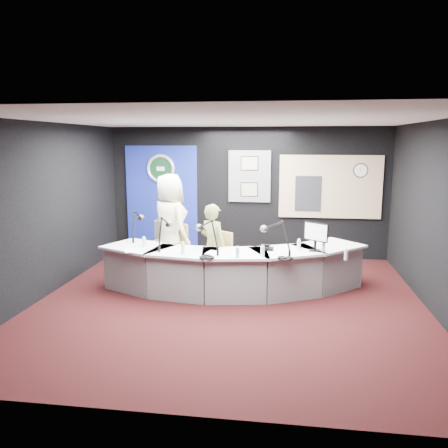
# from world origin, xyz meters

# --- Properties ---
(ground) EXTENTS (6.00, 6.00, 0.00)m
(ground) POSITION_xyz_m (0.00, 0.00, 0.00)
(ground) COLOR black
(ground) RESTS_ON ground
(ceiling) EXTENTS (6.00, 6.00, 0.02)m
(ceiling) POSITION_xyz_m (0.00, 0.00, 2.80)
(ceiling) COLOR silver
(ceiling) RESTS_ON ground
(wall_back) EXTENTS (6.00, 0.02, 2.80)m
(wall_back) POSITION_xyz_m (0.00, 3.00, 1.40)
(wall_back) COLOR black
(wall_back) RESTS_ON ground
(wall_front) EXTENTS (6.00, 0.02, 2.80)m
(wall_front) POSITION_xyz_m (0.00, -3.00, 1.40)
(wall_front) COLOR black
(wall_front) RESTS_ON ground
(wall_left) EXTENTS (0.02, 6.00, 2.80)m
(wall_left) POSITION_xyz_m (-3.00, 0.00, 1.40)
(wall_left) COLOR black
(wall_left) RESTS_ON ground
(wall_right) EXTENTS (0.02, 6.00, 2.80)m
(wall_right) POSITION_xyz_m (3.00, 0.00, 1.40)
(wall_right) COLOR black
(wall_right) RESTS_ON ground
(broadcast_desk) EXTENTS (4.50, 1.90, 0.75)m
(broadcast_desk) POSITION_xyz_m (-0.05, 0.55, 0.38)
(broadcast_desk) COLOR silver
(broadcast_desk) RESTS_ON ground
(backdrop_panel) EXTENTS (1.60, 0.05, 2.30)m
(backdrop_panel) POSITION_xyz_m (-1.90, 2.97, 1.25)
(backdrop_panel) COLOR navy
(backdrop_panel) RESTS_ON wall_back
(agency_seal) EXTENTS (0.63, 0.07, 0.63)m
(agency_seal) POSITION_xyz_m (-1.90, 2.93, 1.90)
(agency_seal) COLOR silver
(agency_seal) RESTS_ON backdrop_panel
(seal_center) EXTENTS (0.48, 0.01, 0.48)m
(seal_center) POSITION_xyz_m (-1.90, 2.94, 1.90)
(seal_center) COLOR #0E3318
(seal_center) RESTS_ON backdrop_panel
(pinboard) EXTENTS (0.90, 0.04, 1.10)m
(pinboard) POSITION_xyz_m (0.05, 2.97, 1.75)
(pinboard) COLOR slate
(pinboard) RESTS_ON wall_back
(framed_photo_upper) EXTENTS (0.34, 0.02, 0.27)m
(framed_photo_upper) POSITION_xyz_m (0.05, 2.94, 2.03)
(framed_photo_upper) COLOR gray
(framed_photo_upper) RESTS_ON pinboard
(framed_photo_lower) EXTENTS (0.34, 0.02, 0.27)m
(framed_photo_lower) POSITION_xyz_m (0.05, 2.94, 1.47)
(framed_photo_lower) COLOR gray
(framed_photo_lower) RESTS_ON pinboard
(booth_window_frame) EXTENTS (2.12, 0.06, 1.32)m
(booth_window_frame) POSITION_xyz_m (1.75, 2.97, 1.55)
(booth_window_frame) COLOR tan
(booth_window_frame) RESTS_ON wall_back
(booth_glow) EXTENTS (2.00, 0.02, 1.20)m
(booth_glow) POSITION_xyz_m (1.75, 2.96, 1.55)
(booth_glow) COLOR #FFE0A1
(booth_glow) RESTS_ON booth_window_frame
(equipment_rack) EXTENTS (0.55, 0.02, 0.75)m
(equipment_rack) POSITION_xyz_m (1.30, 2.94, 1.40)
(equipment_rack) COLOR black
(equipment_rack) RESTS_ON booth_window_frame
(wall_clock) EXTENTS (0.28, 0.01, 0.28)m
(wall_clock) POSITION_xyz_m (2.35, 2.94, 1.90)
(wall_clock) COLOR white
(wall_clock) RESTS_ON booth_window_frame
(armchair_left) EXTENTS (0.78, 0.78, 0.99)m
(armchair_left) POSITION_xyz_m (-1.30, 1.37, 0.50)
(armchair_left) COLOR #A4854B
(armchair_left) RESTS_ON ground
(armchair_right) EXTENTS (0.81, 0.81, 1.04)m
(armchair_right) POSITION_xyz_m (-0.37, 0.70, 0.52)
(armchair_right) COLOR #A4854B
(armchair_right) RESTS_ON ground
(draped_jacket) EXTENTS (0.46, 0.38, 0.70)m
(draped_jacket) POSITION_xyz_m (-1.47, 1.58, 0.62)
(draped_jacket) COLOR #666456
(draped_jacket) RESTS_ON armchair_left
(person_man) EXTENTS (1.09, 1.08, 1.91)m
(person_man) POSITION_xyz_m (-1.30, 1.37, 0.95)
(person_man) COLOR beige
(person_man) RESTS_ON ground
(person_woman) EXTENTS (0.64, 0.58, 1.46)m
(person_woman) POSITION_xyz_m (-0.37, 0.70, 0.73)
(person_woman) COLOR olive
(person_woman) RESTS_ON ground
(computer_monitor) EXTENTS (0.35, 0.27, 0.28)m
(computer_monitor) POSITION_xyz_m (1.32, 0.49, 1.07)
(computer_monitor) COLOR black
(computer_monitor) RESTS_ON broadcast_desk
(desk_phone) EXTENTS (0.20, 0.16, 0.05)m
(desk_phone) POSITION_xyz_m (0.56, 0.46, 0.78)
(desk_phone) COLOR black
(desk_phone) RESTS_ON broadcast_desk
(headphones_near) EXTENTS (0.22, 0.22, 0.04)m
(headphones_near) POSITION_xyz_m (0.85, -0.07, 0.77)
(headphones_near) COLOR black
(headphones_near) RESTS_ON broadcast_desk
(headphones_far) EXTENTS (0.21, 0.21, 0.04)m
(headphones_far) POSITION_xyz_m (-0.32, -0.20, 0.77)
(headphones_far) COLOR black
(headphones_far) RESTS_ON broadcast_desk
(paper_stack) EXTENTS (0.33, 0.38, 0.00)m
(paper_stack) POSITION_xyz_m (-1.63, 0.13, 0.75)
(paper_stack) COLOR white
(paper_stack) RESTS_ON broadcast_desk
(notepad) EXTENTS (0.24, 0.30, 0.00)m
(notepad) POSITION_xyz_m (-0.29, 0.17, 0.75)
(notepad) COLOR white
(notepad) RESTS_ON broadcast_desk
(boom_mic_a) EXTENTS (0.17, 0.74, 0.60)m
(boom_mic_a) POSITION_xyz_m (-1.80, 0.97, 1.05)
(boom_mic_a) COLOR black
(boom_mic_a) RESTS_ON broadcast_desk
(boom_mic_b) EXTENTS (0.16, 0.74, 0.60)m
(boom_mic_b) POSITION_xyz_m (-1.15, 0.41, 1.05)
(boom_mic_b) COLOR black
(boom_mic_b) RESTS_ON broadcast_desk
(boom_mic_c) EXTENTS (0.51, 0.60, 0.60)m
(boom_mic_c) POSITION_xyz_m (-0.38, 0.23, 1.05)
(boom_mic_c) COLOR black
(boom_mic_c) RESTS_ON broadcast_desk
(boom_mic_d) EXTENTS (0.54, 0.57, 0.60)m
(boom_mic_d) POSITION_xyz_m (0.70, 0.30, 1.05)
(boom_mic_d) COLOR black
(boom_mic_d) RESTS_ON broadcast_desk
(water_bottles) EXTENTS (3.30, 0.73, 0.18)m
(water_bottles) POSITION_xyz_m (0.12, 0.24, 0.84)
(water_bottles) COLOR silver
(water_bottles) RESTS_ON broadcast_desk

